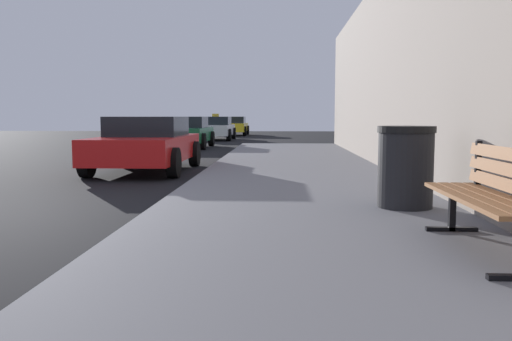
# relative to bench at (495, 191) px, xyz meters

# --- Properties ---
(sidewalk) EXTENTS (4.00, 32.00, 0.15)m
(sidewalk) POSITION_rel_bench_xyz_m (-1.39, 1.93, -0.59)
(sidewalk) COLOR slate
(sidewalk) RESTS_ON ground_plane
(building_wall) EXTENTS (0.70, 32.00, 4.47)m
(building_wall) POSITION_rel_bench_xyz_m (0.81, 1.93, 1.57)
(building_wall) COLOR gray
(building_wall) RESTS_ON ground_plane
(bench) EXTENTS (0.51, 1.82, 0.89)m
(bench) POSITION_rel_bench_xyz_m (0.00, 0.00, 0.00)
(bench) COLOR brown
(bench) RESTS_ON sidewalk
(trash_bin) EXTENTS (0.70, 0.70, 1.01)m
(trash_bin) POSITION_rel_bench_xyz_m (-0.23, 2.19, -0.01)
(trash_bin) COLOR black
(trash_bin) RESTS_ON sidewalk
(car_red) EXTENTS (2.05, 4.17, 1.27)m
(car_red) POSITION_rel_bench_xyz_m (-4.90, 7.79, -0.02)
(car_red) COLOR red
(car_red) RESTS_ON ground_plane
(car_green) EXTENTS (2.04, 4.03, 1.27)m
(car_green) POSITION_rel_bench_xyz_m (-5.69, 17.17, -0.02)
(car_green) COLOR #196638
(car_green) RESTS_ON ground_plane
(car_white) EXTENTS (2.00, 4.37, 1.43)m
(car_white) POSITION_rel_bench_xyz_m (-5.38, 24.59, -0.02)
(car_white) COLOR white
(car_white) RESTS_ON ground_plane
(car_yellow) EXTENTS (2.04, 4.49, 1.27)m
(car_yellow) POSITION_rel_bench_xyz_m (-5.07, 31.82, -0.02)
(car_yellow) COLOR yellow
(car_yellow) RESTS_ON ground_plane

